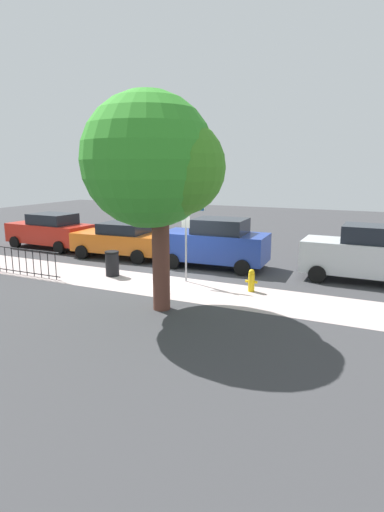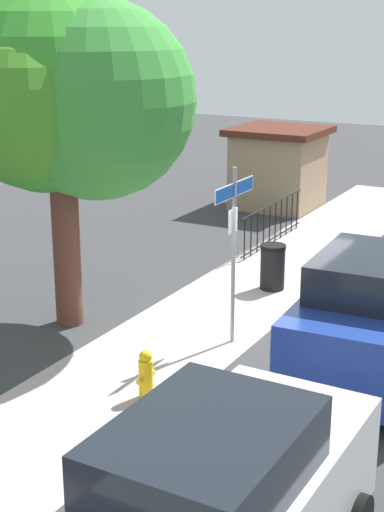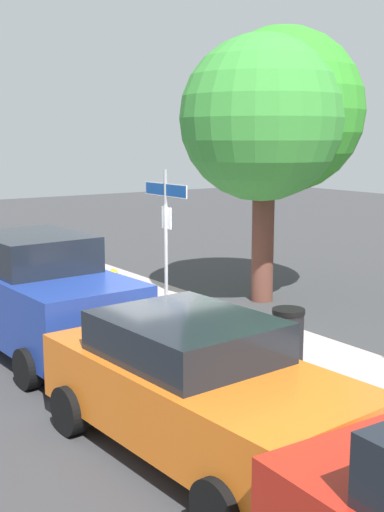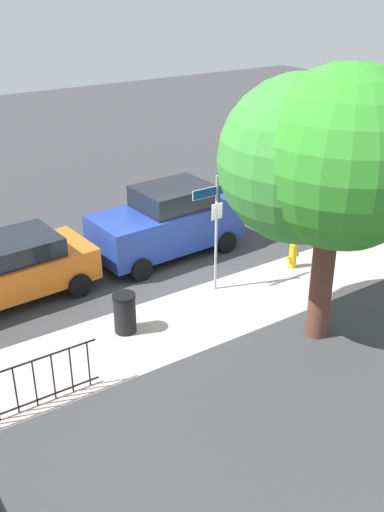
% 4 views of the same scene
% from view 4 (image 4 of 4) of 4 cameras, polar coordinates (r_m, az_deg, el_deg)
% --- Properties ---
extents(ground_plane, '(60.00, 60.00, 0.00)m').
position_cam_4_polar(ground_plane, '(16.05, 0.01, -3.02)').
color(ground_plane, '#38383A').
extents(sidewalk_strip, '(24.00, 2.60, 0.00)m').
position_cam_4_polar(sidewalk_strip, '(14.19, -3.80, -7.28)').
color(sidewalk_strip, '#B4A19E').
rests_on(sidewalk_strip, ground_plane).
extents(street_sign, '(1.46, 0.07, 3.17)m').
position_cam_4_polar(street_sign, '(15.07, 2.37, 4.12)').
color(street_sign, '#9EA0A5').
rests_on(street_sign, ground_plane).
extents(shade_tree, '(4.22, 4.49, 6.22)m').
position_cam_4_polar(shade_tree, '(12.56, 13.17, 8.98)').
color(shade_tree, brown).
rests_on(shade_tree, ground_plane).
extents(car_silver, '(4.43, 2.05, 2.12)m').
position_cam_4_polar(car_silver, '(21.15, 11.19, 6.86)').
color(car_silver, '#B8BDC0').
rests_on(car_silver, ground_plane).
extents(car_blue, '(4.55, 2.32, 2.09)m').
position_cam_4_polar(car_blue, '(17.54, -2.34, 3.33)').
color(car_blue, navy).
rests_on(car_blue, ground_plane).
extents(car_orange, '(4.44, 2.38, 1.66)m').
position_cam_4_polar(car_orange, '(15.85, -17.09, -1.16)').
color(car_orange, orange).
rests_on(car_orange, ground_plane).
extents(iron_fence, '(3.77, 0.04, 1.07)m').
position_cam_4_polar(iron_fence, '(11.98, -17.45, -12.40)').
color(iron_fence, black).
rests_on(iron_fence, ground_plane).
extents(fire_hydrant, '(0.42, 0.22, 0.78)m').
position_cam_4_polar(fire_hydrant, '(17.19, 9.65, 0.08)').
color(fire_hydrant, yellow).
rests_on(fire_hydrant, ground_plane).
extents(trash_bin, '(0.55, 0.55, 0.98)m').
position_cam_4_polar(trash_bin, '(14.03, -6.47, -5.45)').
color(trash_bin, black).
rests_on(trash_bin, ground_plane).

